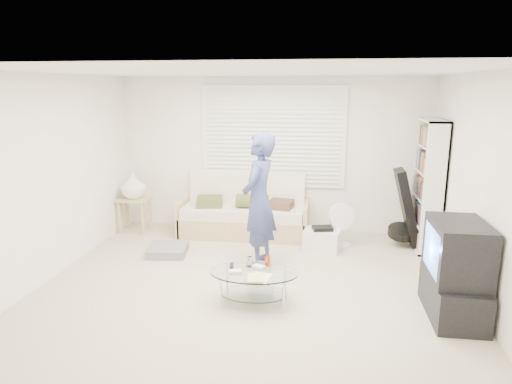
% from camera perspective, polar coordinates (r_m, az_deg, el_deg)
% --- Properties ---
extents(ground, '(5.00, 5.00, 0.00)m').
position_cam_1_polar(ground, '(5.66, -0.59, -11.35)').
color(ground, '#B8AC8F').
rests_on(ground, ground).
extents(room_shell, '(5.02, 4.52, 2.51)m').
position_cam_1_polar(room_shell, '(5.67, 0.14, 5.86)').
color(room_shell, silver).
rests_on(room_shell, ground).
extents(window_blinds, '(2.32, 0.08, 1.62)m').
position_cam_1_polar(window_blinds, '(7.38, 2.11, 6.91)').
color(window_blinds, silver).
rests_on(window_blinds, ground).
extents(futon_sofa, '(2.04, 0.82, 1.00)m').
position_cam_1_polar(futon_sofa, '(7.35, -1.48, -2.82)').
color(futon_sofa, tan).
rests_on(futon_sofa, ground).
extents(grey_floor_pillow, '(0.59, 0.59, 0.12)m').
position_cam_1_polar(grey_floor_pillow, '(6.69, -10.96, -7.12)').
color(grey_floor_pillow, slate).
rests_on(grey_floor_pillow, ground).
extents(side_table, '(0.50, 0.40, 0.99)m').
position_cam_1_polar(side_table, '(7.66, -15.08, 0.49)').
color(side_table, tan).
rests_on(side_table, ground).
extents(bookshelf, '(0.30, 0.80, 1.89)m').
position_cam_1_polar(bookshelf, '(7.02, 20.69, 0.75)').
color(bookshelf, white).
rests_on(bookshelf, ground).
extents(guitar_case, '(0.46, 0.43, 1.14)m').
position_cam_1_polar(guitar_case, '(7.11, 18.23, -2.51)').
color(guitar_case, black).
rests_on(guitar_case, ground).
extents(floor_fan, '(0.41, 0.27, 0.67)m').
position_cam_1_polar(floor_fan, '(6.91, 10.70, -3.58)').
color(floor_fan, white).
rests_on(floor_fan, ground).
extents(storage_bin, '(0.57, 0.45, 0.36)m').
position_cam_1_polar(storage_bin, '(6.76, 8.26, -5.88)').
color(storage_bin, white).
rests_on(storage_bin, ground).
extents(tv_unit, '(0.53, 0.94, 1.02)m').
position_cam_1_polar(tv_unit, '(5.16, 23.66, -9.07)').
color(tv_unit, black).
rests_on(tv_unit, ground).
extents(coffee_table, '(1.00, 0.65, 0.48)m').
position_cam_1_polar(coffee_table, '(5.10, -0.27, -10.65)').
color(coffee_table, silver).
rests_on(coffee_table, ground).
extents(standing_person, '(0.56, 0.73, 1.78)m').
position_cam_1_polar(standing_person, '(5.95, 0.36, -1.08)').
color(standing_person, navy).
rests_on(standing_person, ground).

